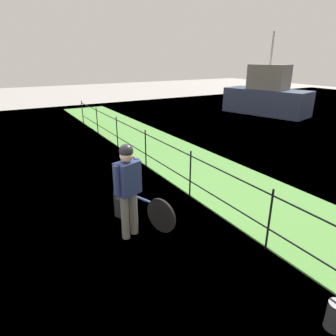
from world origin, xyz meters
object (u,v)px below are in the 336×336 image
object	(u,v)px
bicycle_main	(141,206)
mooring_bollard	(335,316)
wooden_crate	(127,180)
terrier_dog	(128,169)
moored_boat_near	(267,96)
backpack_on_paving	(122,206)
cyclist_person	(128,183)

from	to	relation	value
bicycle_main	mooring_bollard	distance (m)	3.41
wooden_crate	terrier_dog	size ratio (longest dim) A/B	1.20
mooring_bollard	wooden_crate	bearing A→B (deg)	-163.98
moored_boat_near	terrier_dog	bearing A→B (deg)	-58.58
backpack_on_paving	mooring_bollard	bearing A→B (deg)	79.45
bicycle_main	cyclist_person	size ratio (longest dim) A/B	0.91
terrier_dog	cyclist_person	size ratio (longest dim) A/B	0.19
bicycle_main	mooring_bollard	size ratio (longest dim) A/B	4.26
backpack_on_paving	mooring_bollard	world-z (taller)	backpack_on_paving
cyclist_person	backpack_on_paving	world-z (taller)	cyclist_person
wooden_crate	terrier_dog	xyz separation A→B (m)	(0.02, 0.01, 0.22)
wooden_crate	moored_boat_near	size ratio (longest dim) A/B	0.08
backpack_on_paving	cyclist_person	bearing A→B (deg)	50.85
terrier_dog	backpack_on_paving	bearing A→B (deg)	-140.20
cyclist_person	terrier_dog	bearing A→B (deg)	157.30
bicycle_main	moored_boat_near	world-z (taller)	moored_boat_near
backpack_on_paving	moored_boat_near	distance (m)	12.90
backpack_on_paving	wooden_crate	bearing A→B (deg)	105.77
wooden_crate	backpack_on_paving	world-z (taller)	wooden_crate
cyclist_person	backpack_on_paving	xyz separation A→B (m)	(-0.74, 0.15, -0.80)
bicycle_main	mooring_bollard	bearing A→B (deg)	15.63
bicycle_main	wooden_crate	distance (m)	0.56
wooden_crate	backpack_on_paving	xyz separation A→B (m)	(-0.10, -0.10, -0.58)
terrier_dog	backpack_on_paving	xyz separation A→B (m)	(-0.13, -0.10, -0.80)
wooden_crate	mooring_bollard	size ratio (longest dim) A/B	1.07
terrier_dog	moored_boat_near	distance (m)	12.85
terrier_dog	moored_boat_near	xyz separation A→B (m)	(-6.70, 10.97, -0.04)
cyclist_person	mooring_bollard	world-z (taller)	cyclist_person
wooden_crate	mooring_bollard	world-z (taller)	wooden_crate
wooden_crate	mooring_bollard	distance (m)	3.80
terrier_dog	mooring_bollard	distance (m)	3.81
backpack_on_paving	mooring_bollard	distance (m)	3.88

